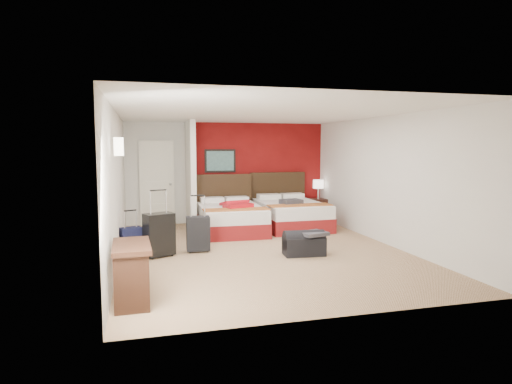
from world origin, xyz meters
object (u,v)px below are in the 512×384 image
object	(u,v)px
red_suitcase_open	(236,204)
suitcase_charcoal	(198,235)
nightstand	(318,209)
table_lamp	(318,189)
bed_left	(231,219)
bed_right	(291,215)
duffel_bag	(304,245)
suitcase_navy	(131,243)
suitcase_black	(159,236)
desk	(132,273)

from	to	relation	value
red_suitcase_open	suitcase_charcoal	xyz separation A→B (m)	(-1.04, -1.55, -0.33)
nightstand	table_lamp	xyz separation A→B (m)	(0.00, 0.00, 0.52)
bed_left	bed_right	bearing A→B (deg)	8.63
duffel_bag	suitcase_charcoal	bearing A→B (deg)	162.02
bed_right	suitcase_navy	world-z (taller)	bed_right
suitcase_black	desk	world-z (taller)	desk
bed_left	suitcase_black	bearing A→B (deg)	-130.46
table_lamp	suitcase_black	bearing A→B (deg)	-145.52
suitcase_charcoal	bed_right	bearing A→B (deg)	40.02
bed_left	table_lamp	world-z (taller)	table_lamp
suitcase_charcoal	duffel_bag	bearing A→B (deg)	-19.55
bed_left	red_suitcase_open	size ratio (longest dim) A/B	2.45
suitcase_charcoal	desk	world-z (taller)	desk
desk	duffel_bag	bearing A→B (deg)	28.36
suitcase_black	suitcase_navy	distance (m)	0.51
suitcase_navy	desk	size ratio (longest dim) A/B	0.55
bed_left	nightstand	distance (m)	2.70
suitcase_black	suitcase_charcoal	world-z (taller)	suitcase_black
suitcase_black	red_suitcase_open	bearing A→B (deg)	21.92
bed_right	suitcase_black	bearing A→B (deg)	-147.71
bed_right	suitcase_black	xyz separation A→B (m)	(-3.11, -2.03, 0.06)
bed_right	duffel_bag	world-z (taller)	bed_right
red_suitcase_open	nightstand	xyz separation A→B (m)	(2.41, 1.11, -0.35)
red_suitcase_open	bed_right	bearing A→B (deg)	-4.20
nightstand	table_lamp	bearing A→B (deg)	0.00
red_suitcase_open	desk	size ratio (longest dim) A/B	0.90
table_lamp	suitcase_navy	bearing A→B (deg)	-149.56
bed_right	duffel_bag	distance (m)	2.65
bed_left	desk	world-z (taller)	desk
duffel_bag	desk	distance (m)	3.33
nightstand	suitcase_black	world-z (taller)	suitcase_black
bed_right	suitcase_charcoal	distance (m)	3.04
nightstand	desk	bearing A→B (deg)	-132.38
suitcase_navy	suitcase_charcoal	bearing A→B (deg)	-17.27
suitcase_navy	table_lamp	bearing A→B (deg)	10.55
suitcase_black	suitcase_navy	world-z (taller)	suitcase_black
table_lamp	suitcase_charcoal	size ratio (longest dim) A/B	0.80
nightstand	table_lamp	size ratio (longest dim) A/B	1.15
table_lamp	bed_right	bearing A→B (deg)	-141.64
red_suitcase_open	desk	bearing A→B (deg)	-134.58
red_suitcase_open	suitcase_black	distance (m)	2.47
bed_right	red_suitcase_open	xyz separation A→B (m)	(-1.38, -0.29, 0.33)
suitcase_black	suitcase_charcoal	distance (m)	0.72
suitcase_navy	duffel_bag	bearing A→B (deg)	-32.71
red_suitcase_open	suitcase_charcoal	distance (m)	1.90
bed_right	desk	size ratio (longest dim) A/B	2.28
red_suitcase_open	suitcase_navy	distance (m)	2.76
duffel_bag	table_lamp	bearing A→B (deg)	67.83
red_suitcase_open	duffel_bag	distance (m)	2.43
suitcase_black	suitcase_charcoal	bearing A→B (deg)	-8.18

